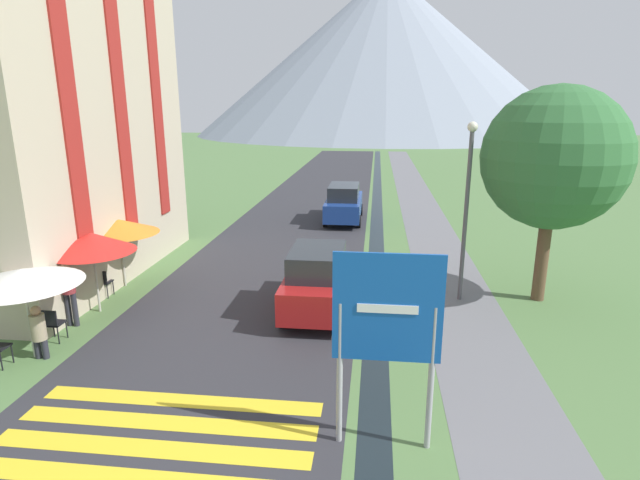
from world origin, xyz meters
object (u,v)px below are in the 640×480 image
object	(u,v)px
hotel_building	(31,57)
parked_car_far	(344,203)
cafe_umbrella_middle_red	(92,242)
person_seated_near	(38,330)
cafe_chair_near_right	(52,322)
cafe_umbrella_front_white	(22,277)
parked_car_near	(318,280)
streetlamp	(467,198)
cafe_chair_far_right	(102,281)
person_standing_terrace	(69,289)
tree_by_path	(554,158)
cafe_umbrella_rear_orange	(119,226)
road_sign	(387,325)

from	to	relation	value
hotel_building	parked_car_far	bearing A→B (deg)	45.15
cafe_umbrella_middle_red	person_seated_near	distance (m)	2.95
cafe_chair_near_right	cafe_umbrella_middle_red	bearing A→B (deg)	90.86
cafe_umbrella_front_white	parked_car_near	bearing A→B (deg)	28.83
streetlamp	person_seated_near	bearing A→B (deg)	-154.69
parked_car_near	cafe_chair_far_right	size ratio (longest dim) A/B	4.48
parked_car_far	cafe_chair_near_right	xyz separation A→B (m)	(-6.06, -13.77, -0.40)
parked_car_far	person_seated_near	distance (m)	15.67
person_standing_terrace	streetlamp	distance (m)	10.84
hotel_building	person_seated_near	distance (m)	8.89
parked_car_far	cafe_umbrella_front_white	bearing A→B (deg)	-112.64
parked_car_near	cafe_umbrella_front_white	xyz separation A→B (m)	(-6.07, -3.34, 1.01)
cafe_chair_near_right	streetlamp	size ratio (longest dim) A/B	0.17
hotel_building	cafe_umbrella_front_white	bearing A→B (deg)	-61.94
cafe_umbrella_front_white	cafe_umbrella_middle_red	world-z (taller)	cafe_umbrella_middle_red
cafe_chair_far_right	cafe_chair_near_right	distance (m)	2.89
tree_by_path	cafe_umbrella_middle_red	bearing A→B (deg)	-169.49
cafe_chair_near_right	parked_car_near	bearing A→B (deg)	26.68
parked_car_near	cafe_umbrella_rear_orange	xyz separation A→B (m)	(-6.28, 1.28, 1.02)
person_seated_near	hotel_building	bearing A→B (deg)	119.56
cafe_chair_far_right	cafe_chair_near_right	bearing A→B (deg)	-101.35
person_standing_terrace	parked_car_near	bearing A→B (deg)	15.22
person_seated_near	person_standing_terrace	xyz separation A→B (m)	(-0.32, 1.70, 0.31)
cafe_umbrella_rear_orange	streetlamp	world-z (taller)	streetlamp
cafe_umbrella_middle_red	person_standing_terrace	size ratio (longest dim) A/B	1.31
cafe_umbrella_middle_red	cafe_umbrella_rear_orange	xyz separation A→B (m)	(-0.28, 2.00, -0.05)
road_sign	streetlamp	size ratio (longest dim) A/B	0.66
person_seated_near	tree_by_path	size ratio (longest dim) A/B	0.21
streetlamp	road_sign	bearing A→B (deg)	-108.71
person_standing_terrace	parked_car_far	bearing A→B (deg)	64.38
hotel_building	cafe_umbrella_rear_orange	distance (m)	5.74
cafe_chair_near_right	cafe_umbrella_rear_orange	xyz separation A→B (m)	(-0.19, 3.88, 1.42)
parked_car_near	cafe_chair_near_right	world-z (taller)	parked_car_near
hotel_building	tree_by_path	world-z (taller)	hotel_building
cafe_chair_far_right	person_seated_near	bearing A→B (deg)	-99.36
parked_car_near	cafe_umbrella_middle_red	size ratio (longest dim) A/B	1.68
parked_car_far	cafe_umbrella_rear_orange	distance (m)	11.74
cafe_chair_far_right	cafe_umbrella_middle_red	xyz separation A→B (m)	(0.43, -0.99, 1.47)
cafe_umbrella_middle_red	cafe_umbrella_rear_orange	world-z (taller)	cafe_umbrella_middle_red
road_sign	streetlamp	distance (m)	7.23
cafe_chair_far_right	cafe_umbrella_front_white	distance (m)	3.89
parked_car_far	cafe_umbrella_front_white	size ratio (longest dim) A/B	1.76
person_standing_terrace	road_sign	bearing A→B (deg)	-25.77
hotel_building	tree_by_path	size ratio (longest dim) A/B	2.13
parked_car_far	cafe_chair_near_right	world-z (taller)	parked_car_far
cafe_umbrella_front_white	cafe_chair_near_right	bearing A→B (deg)	90.96
hotel_building	tree_by_path	xyz separation A→B (m)	(15.31, -0.58, -2.80)
cafe_umbrella_rear_orange	parked_car_far	bearing A→B (deg)	57.68
person_seated_near	tree_by_path	distance (m)	13.58
cafe_umbrella_front_white	cafe_umbrella_rear_orange	distance (m)	4.62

